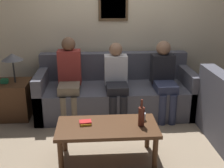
{
  "coord_description": "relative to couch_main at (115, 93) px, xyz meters",
  "views": [
    {
      "loc": [
        -0.34,
        -3.63,
        1.91
      ],
      "look_at": [
        -0.1,
        -0.14,
        0.71
      ],
      "focal_mm": 45.0,
      "sensor_mm": 36.0,
      "label": 1
    }
  ],
  "objects": [
    {
      "name": "ground_plane",
      "position": [
        0.0,
        -0.56,
        -0.31
      ],
      "size": [
        16.0,
        16.0,
        0.0
      ],
      "primitive_type": "plane",
      "color": "gray"
    },
    {
      "name": "wall_back",
      "position": [
        0.0,
        0.5,
        0.99
      ],
      "size": [
        9.0,
        0.08,
        2.6
      ],
      "color": "beige",
      "rests_on": "ground_plane"
    },
    {
      "name": "couch_main",
      "position": [
        0.0,
        0.0,
        0.0
      ],
      "size": [
        2.41,
        0.94,
        0.9
      ],
      "color": "#4C4C56",
      "rests_on": "ground_plane"
    },
    {
      "name": "coffee_table",
      "position": [
        -0.2,
        -1.35,
        0.06
      ],
      "size": [
        1.15,
        0.57,
        0.43
      ],
      "color": "#4C2D19",
      "rests_on": "ground_plane"
    },
    {
      "name": "side_table_with_lamp",
      "position": [
        -1.59,
        -0.08,
        0.01
      ],
      "size": [
        0.54,
        0.54,
        1.0
      ],
      "color": "#4C2D19",
      "rests_on": "ground_plane"
    },
    {
      "name": "wine_bottle",
      "position": [
        0.19,
        -1.37,
        0.24
      ],
      "size": [
        0.07,
        0.07,
        0.32
      ],
      "color": "#562319",
      "rests_on": "coffee_table"
    },
    {
      "name": "drinking_glass",
      "position": [
        0.22,
        -1.23,
        0.17
      ],
      "size": [
        0.08,
        0.08,
        0.09
      ],
      "color": "silver",
      "rests_on": "coffee_table"
    },
    {
      "name": "book_stack",
      "position": [
        -0.44,
        -1.3,
        0.14
      ],
      "size": [
        0.15,
        0.13,
        0.04
      ],
      "color": "gold",
      "rests_on": "coffee_table"
    },
    {
      "name": "person_left",
      "position": [
        -0.7,
        -0.16,
        0.36
      ],
      "size": [
        0.34,
        0.61,
        1.23
      ],
      "color": "#756651",
      "rests_on": "ground_plane"
    },
    {
      "name": "person_middle",
      "position": [
        0.0,
        -0.22,
        0.32
      ],
      "size": [
        0.34,
        0.59,
        1.14
      ],
      "color": "black",
      "rests_on": "ground_plane"
    },
    {
      "name": "person_right",
      "position": [
        0.72,
        -0.2,
        0.33
      ],
      "size": [
        0.34,
        0.6,
        1.16
      ],
      "color": "#2D334C",
      "rests_on": "ground_plane"
    }
  ]
}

